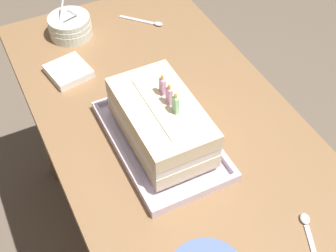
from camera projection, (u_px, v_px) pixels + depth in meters
dining_table at (174, 155)px, 1.23m from camera, size 1.21×0.60×0.70m
foil_tray at (162, 141)px, 1.11m from camera, size 0.36×0.22×0.02m
birthday_cake at (161, 121)px, 1.06m from camera, size 0.28×0.16×0.16m
bowl_stack at (70, 26)px, 1.38m from camera, size 0.13×0.13×0.11m
serving_spoon_near_tray at (308, 228)px, 0.96m from camera, size 0.12×0.06×0.01m
serving_spoon_by_bowls at (150, 22)px, 1.44m from camera, size 0.11×0.11×0.01m
napkin_pile at (68, 71)px, 1.27m from camera, size 0.12×0.12×0.02m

